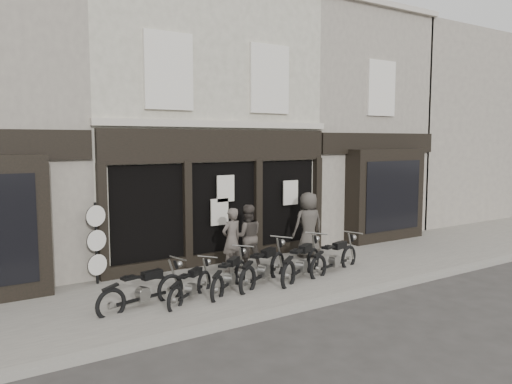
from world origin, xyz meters
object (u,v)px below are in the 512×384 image
motorcycle_0 (143,293)px  man_left (232,240)px  motorcycle_5 (335,260)px  man_right (308,225)px  motorcycle_4 (302,265)px  motorcycle_1 (191,288)px  motorcycle_3 (264,270)px  advert_sign_post (97,247)px  motorcycle_2 (230,278)px  man_centre (247,236)px

motorcycle_0 → man_left: 3.32m
motorcycle_5 → man_right: bearing=58.9°
motorcycle_4 → man_left: size_ratio=1.25×
motorcycle_1 → motorcycle_0: bearing=138.4°
motorcycle_3 → man_right: size_ratio=1.09×
advert_sign_post → motorcycle_4: bearing=-43.8°
motorcycle_0 → motorcycle_1: motorcycle_0 is taller
motorcycle_1 → motorcycle_4: 3.11m
motorcycle_0 → motorcycle_2: size_ratio=1.18×
motorcycle_1 → motorcycle_5: bearing=-35.0°
motorcycle_2 → motorcycle_5: 3.19m
motorcycle_2 → man_centre: size_ratio=1.01×
motorcycle_4 → motorcycle_2: bearing=148.1°
motorcycle_5 → man_centre: (-1.77, 1.57, 0.58)m
motorcycle_2 → advert_sign_post: advert_sign_post is taller
motorcycle_3 → man_left: 1.45m
motorcycle_1 → motorcycle_2: (1.06, 0.12, 0.04)m
motorcycle_5 → motorcycle_2: bearing=162.5°
motorcycle_2 → man_centre: man_centre is taller
motorcycle_5 → advert_sign_post: 6.11m
motorcycle_2 → motorcycle_3: motorcycle_3 is taller
motorcycle_3 → man_right: man_right is taller
advert_sign_post → man_centre: bearing=-27.2°
motorcycle_0 → motorcycle_2: 2.11m
motorcycle_2 → motorcycle_3: bearing=-36.3°
man_centre → motorcycle_4: bearing=132.7°
motorcycle_4 → advert_sign_post: 5.08m
motorcycle_1 → man_centre: bearing=-2.5°
motorcycle_0 → motorcycle_1: bearing=-18.8°
motorcycle_4 → man_centre: bearing=83.0°
motorcycle_0 → motorcycle_3: size_ratio=0.99×
motorcycle_1 → advert_sign_post: size_ratio=0.78×
man_centre → advert_sign_post: advert_sign_post is taller
man_centre → motorcycle_5: bearing=159.3°
motorcycle_3 → motorcycle_4: size_ratio=1.00×
motorcycle_0 → advert_sign_post: bearing=86.3°
advert_sign_post → motorcycle_2: bearing=-58.5°
man_left → man_right: man_right is taller
motorcycle_0 → motorcycle_2: motorcycle_0 is taller
motorcycle_0 → man_left: (2.97, 1.37, 0.57)m
motorcycle_3 → motorcycle_4: bearing=-36.2°
motorcycle_3 → advert_sign_post: size_ratio=1.00×
motorcycle_4 → man_right: man_right is taller
man_right → advert_sign_post: size_ratio=0.92×
motorcycle_3 → advert_sign_post: 4.10m
motorcycle_5 → man_right: 1.87m
motorcycle_1 → advert_sign_post: (-1.39, 2.30, 0.67)m
motorcycle_4 → man_left: bearing=100.0°
motorcycle_5 → man_centre: 2.43m
man_centre → man_right: (2.23, 0.11, 0.10)m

